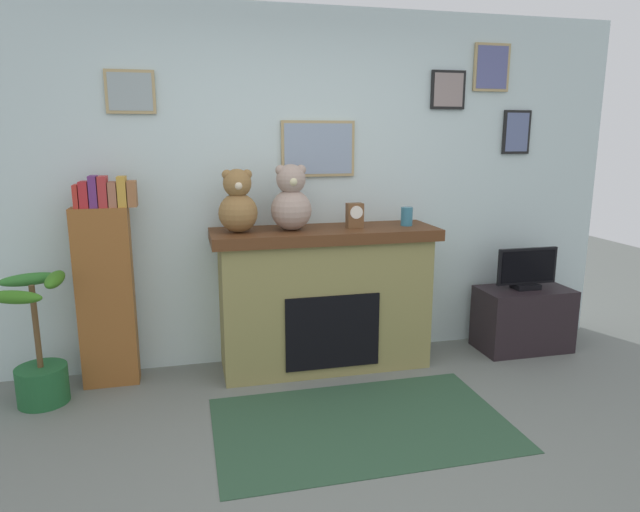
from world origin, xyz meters
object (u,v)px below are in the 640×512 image
potted_plant (40,359)px  mantel_clock (355,215)px  fireplace (324,298)px  teddy_bear_tan (291,201)px  tv_stand (523,319)px  candle_jar (407,216)px  television (527,270)px  bookshelf (106,287)px  teddy_bear_cream (238,204)px

potted_plant → mantel_clock: size_ratio=4.83×
fireplace → teddy_bear_tan: (-0.25, -0.02, 0.72)m
tv_stand → candle_jar: bearing=177.9°
potted_plant → candle_jar: 2.67m
mantel_clock → teddy_bear_tan: teddy_bear_tan is taller
potted_plant → mantel_clock: mantel_clock is taller
tv_stand → television: size_ratio=1.43×
mantel_clock → teddy_bear_tan: 0.48m
mantel_clock → television: bearing=-1.5°
tv_stand → teddy_bear_tan: 2.13m
fireplace → bookshelf: size_ratio=1.13×
tv_stand → candle_jar: (-1.02, 0.04, 0.86)m
candle_jar → television: bearing=-2.2°
bookshelf → teddy_bear_tan: teddy_bear_tan is taller
bookshelf → mantel_clock: (1.73, -0.06, 0.44)m
potted_plant → teddy_bear_cream: 1.61m
fireplace → potted_plant: (-1.92, -0.16, -0.23)m
candle_jar → mantel_clock: size_ratio=0.77×
fireplace → mantel_clock: 0.64m
candle_jar → teddy_bear_tan: bearing=-180.0°
fireplace → mantel_clock: bearing=-5.0°
fireplace → teddy_bear_tan: bearing=-175.7°
fireplace → potted_plant: 1.94m
fireplace → television: bearing=-2.0°
television → candle_jar: size_ratio=3.67×
tv_stand → teddy_bear_cream: bearing=179.1°
potted_plant → tv_stand: (3.55, 0.11, -0.05)m
fireplace → teddy_bear_cream: size_ratio=3.74×
television → mantel_clock: 1.50m
candle_jar → teddy_bear_tan: size_ratio=0.30×
tv_stand → television: 0.41m
tv_stand → mantel_clock: size_ratio=4.06×
potted_plant → television: bearing=1.7°
fireplace → television: fireplace is taller
tv_stand → potted_plant: bearing=-178.3°
fireplace → television: (1.64, -0.06, 0.13)m
fireplace → potted_plant: fireplace is taller
potted_plant → teddy_bear_tan: bearing=5.0°
television → mantel_clock: size_ratio=2.84×
candle_jar → mantel_clock: 0.40m
teddy_bear_cream → potted_plant: bearing=-173.6°
television → candle_jar: bearing=177.8°
teddy_bear_cream → fireplace: bearing=1.7°
television → candle_jar: candle_jar is taller
teddy_bear_cream → teddy_bear_tan: bearing=-0.0°
bookshelf → tv_stand: 3.18m
candle_jar → tv_stand: bearing=-2.1°
fireplace → candle_jar: candle_jar is taller
teddy_bear_tan → bookshelf: bearing=177.2°
tv_stand → candle_jar: size_ratio=5.25×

